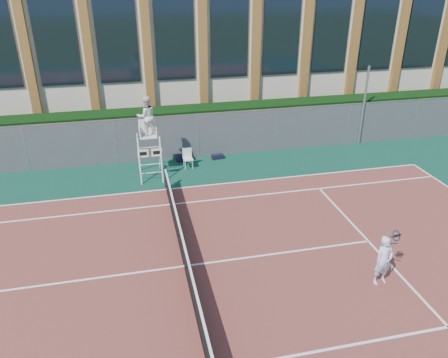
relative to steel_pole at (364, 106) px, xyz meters
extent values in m
plane|color=#233814|center=(-10.69, -8.70, -2.08)|extent=(120.00, 120.00, 0.00)
cube|color=#0D392C|center=(-10.69, -7.70, -2.08)|extent=(36.00, 20.00, 0.01)
cube|color=brown|center=(-10.69, -8.70, -2.06)|extent=(23.77, 10.97, 0.02)
cylinder|color=black|center=(-10.69, -3.10, -1.53)|extent=(0.10, 0.10, 1.10)
cube|color=black|center=(-10.69, -8.70, -1.62)|extent=(0.03, 11.00, 0.86)
cube|color=white|center=(-10.69, -8.70, -1.17)|extent=(0.06, 11.20, 0.07)
cube|color=black|center=(-10.69, 1.30, -0.98)|extent=(40.00, 1.40, 2.20)
cube|color=beige|center=(-10.69, 9.30, 1.92)|extent=(44.00, 10.00, 8.00)
cylinder|color=#9EA0A5|center=(0.00, 0.00, 0.00)|extent=(0.12, 0.12, 4.16)
cylinder|color=white|center=(-11.70, -2.22, -1.10)|extent=(0.06, 0.56, 2.04)
cylinder|color=white|center=(-10.76, -2.22, -1.10)|extent=(0.06, 0.56, 2.04)
cylinder|color=white|center=(-11.70, -1.18, -1.10)|extent=(0.06, 0.56, 2.04)
cylinder|color=white|center=(-10.76, -1.18, -1.10)|extent=(0.06, 0.56, 2.04)
cube|color=white|center=(-11.23, -1.70, -0.14)|extent=(0.73, 0.63, 0.06)
cube|color=white|center=(-11.23, -1.41, 0.23)|extent=(0.73, 0.05, 0.63)
cube|color=white|center=(-11.52, -2.12, -0.77)|extent=(0.46, 0.03, 0.36)
cube|color=white|center=(-10.94, -2.12, -0.77)|extent=(0.46, 0.03, 0.36)
imported|color=white|center=(-11.23, -1.65, 0.75)|extent=(0.96, 0.82, 1.72)
cube|color=silver|center=(-9.45, -1.18, -1.61)|extent=(0.46, 0.46, 0.04)
cube|color=silver|center=(-9.46, -0.98, -1.37)|extent=(0.44, 0.06, 0.47)
cylinder|color=silver|center=(-9.61, -1.37, -1.85)|extent=(0.03, 0.03, 0.44)
cylinder|color=silver|center=(-9.26, -1.35, -1.85)|extent=(0.03, 0.03, 0.44)
cylinder|color=silver|center=(-9.63, -1.01, -1.85)|extent=(0.03, 0.03, 0.44)
cylinder|color=silver|center=(-9.28, -0.99, -1.85)|extent=(0.03, 0.03, 0.44)
cube|color=black|center=(-9.52, -0.29, -1.91)|extent=(0.78, 0.35, 0.33)
cube|color=black|center=(-7.87, -0.40, -1.96)|extent=(0.60, 0.32, 0.23)
imported|color=silver|center=(-5.08, -10.76, -1.26)|extent=(0.62, 0.45, 1.58)
torus|color=#141A4C|center=(-4.66, -10.55, -0.60)|extent=(0.38, 0.30, 0.30)
sphere|color=#CCE533|center=(-4.56, -10.37, -0.65)|extent=(0.07, 0.07, 0.07)
camera|label=1|loc=(-11.94, -19.94, 6.43)|focal=35.00mm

